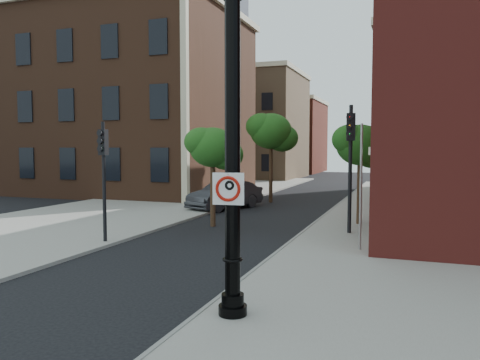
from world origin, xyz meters
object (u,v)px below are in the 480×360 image
at_px(lamppost, 233,163).
at_px(traffic_signal_left, 103,162).
at_px(traffic_signal_right, 350,148).
at_px(parked_car, 225,195).
at_px(no_parking_sign, 228,189).

bearing_deg(lamppost, traffic_signal_left, 142.57).
height_order(traffic_signal_left, traffic_signal_right, traffic_signal_right).
xyz_separation_m(parked_car, traffic_signal_right, (7.86, -5.97, 2.76)).
xyz_separation_m(lamppost, no_parking_sign, (-0.02, -0.18, -0.50)).
bearing_deg(no_parking_sign, traffic_signal_right, 75.95).
relative_size(lamppost, traffic_signal_right, 1.34).
bearing_deg(no_parking_sign, parked_car, 104.20).
relative_size(parked_car, traffic_signal_right, 0.94).
distance_m(lamppost, traffic_signal_left, 9.09).
xyz_separation_m(parked_car, traffic_signal_left, (-0.48, -10.86, 2.25)).
bearing_deg(parked_car, traffic_signal_right, -16.92).
height_order(lamppost, no_parking_sign, lamppost).
distance_m(no_parking_sign, parked_car, 17.98).
bearing_deg(traffic_signal_right, parked_car, 130.06).
relative_size(lamppost, no_parking_sign, 10.89).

